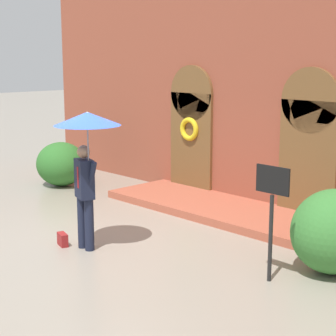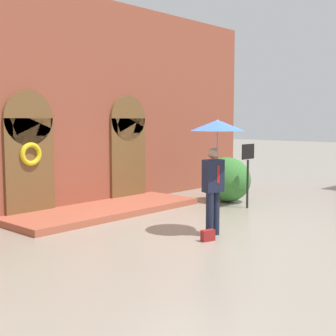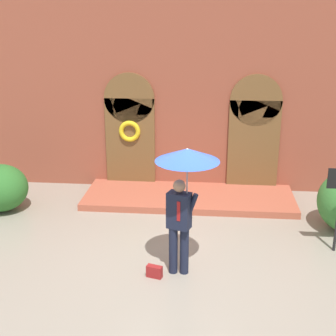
{
  "view_description": "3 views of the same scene",
  "coord_description": "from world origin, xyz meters",
  "views": [
    {
      "loc": [
        7.55,
        -5.71,
        3.24
      ],
      "look_at": [
        0.08,
        1.51,
        1.17
      ],
      "focal_mm": 60.0,
      "sensor_mm": 36.0,
      "label": 1
    },
    {
      "loc": [
        -7.6,
        -5.97,
        2.37
      ],
      "look_at": [
        0.25,
        1.13,
        1.27
      ],
      "focal_mm": 50.0,
      "sensor_mm": 36.0,
      "label": 2
    },
    {
      "loc": [
        0.48,
        -7.79,
        4.56
      ],
      "look_at": [
        -0.36,
        1.22,
        1.47
      ],
      "focal_mm": 50.0,
      "sensor_mm": 36.0,
      "label": 3
    }
  ],
  "objects": [
    {
      "name": "ground_plane",
      "position": [
        0.0,
        0.0,
        0.0
      ],
      "size": [
        80.0,
        80.0,
        0.0
      ],
      "primitive_type": "plane",
      "color": "gray"
    },
    {
      "name": "building_facade",
      "position": [
        -0.0,
        4.15,
        2.68
      ],
      "size": [
        14.0,
        2.3,
        5.6
      ],
      "color": "brown",
      "rests_on": "ground"
    },
    {
      "name": "person_with_umbrella",
      "position": [
        0.08,
        -0.34,
        1.91
      ],
      "size": [
        1.1,
        1.1,
        2.36
      ],
      "color": "#191E33",
      "rests_on": "ground"
    },
    {
      "name": "handbag",
      "position": [
        -0.44,
        -0.54,
        0.11
      ],
      "size": [
        0.3,
        0.19,
        0.22
      ],
      "primitive_type": "cube",
      "rotation": [
        0.0,
        0.0,
        -0.28
      ],
      "color": "maroon",
      "rests_on": "ground"
    },
    {
      "name": "sign_post",
      "position": [
        3.0,
        0.76,
        1.16
      ],
      "size": [
        0.56,
        0.06,
        1.72
      ],
      "color": "black",
      "rests_on": "ground"
    },
    {
      "name": "shrub_left",
      "position": [
        -4.42,
        2.08,
        0.56
      ],
      "size": [
        1.3,
        1.23,
        1.11
      ],
      "primitive_type": "ellipsoid",
      "color": "#2D6B28",
      "rests_on": "ground"
    },
    {
      "name": "shrub_right",
      "position": [
        3.46,
        1.75,
        0.64
      ],
      "size": [
        1.25,
        1.44,
        1.29
      ],
      "primitive_type": "ellipsoid",
      "color": "#387A33",
      "rests_on": "ground"
    }
  ]
}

